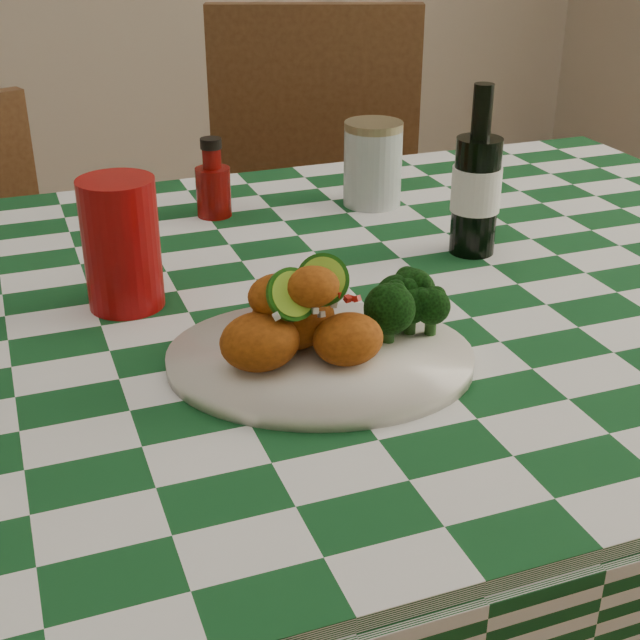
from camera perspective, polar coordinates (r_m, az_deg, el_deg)
name	(u,v)px	position (r m, az deg, el deg)	size (l,w,h in m)	color
dining_table	(278,550)	(1.31, -2.72, -14.51)	(1.66, 1.06, 0.79)	#12471F
plate	(320,359)	(0.93, 0.00, -2.53)	(0.32, 0.25, 0.02)	silver
fried_chicken_pile	(309,311)	(0.90, -0.70, 0.56)	(0.15, 0.11, 0.10)	#A54C0F
broccoli_side	(405,305)	(0.96, 5.45, 0.95)	(0.08, 0.08, 0.06)	black
red_tumbler	(121,244)	(1.07, -12.59, 4.77)	(0.09, 0.09, 0.16)	#890707
ketchup_bottle	(213,178)	(1.36, -6.88, 9.04)	(0.05, 0.05, 0.12)	#6B0705
mason_jar	(373,164)	(1.40, 3.40, 9.96)	(0.09, 0.09, 0.13)	#B2BCBA
beer_bottle	(477,171)	(1.21, 10.04, 9.36)	(0.07, 0.07, 0.23)	black
wooden_chair_right	(314,265)	(1.91, -0.37, 3.57)	(0.46, 0.48, 1.01)	#472814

